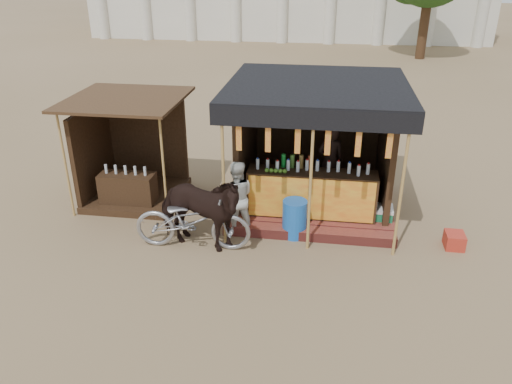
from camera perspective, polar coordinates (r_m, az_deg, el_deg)
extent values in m
plane|color=#846B4C|center=(8.48, -1.61, -11.38)|extent=(120.00, 120.00, 0.00)
cube|color=brown|center=(11.33, 6.42, -0.76)|extent=(3.40, 2.80, 0.22)
cube|color=brown|center=(9.96, 6.01, -4.71)|extent=(3.40, 0.35, 0.20)
cube|color=#382314|center=(10.22, 6.34, -0.14)|extent=(2.60, 0.55, 0.95)
cube|color=orange|center=(9.96, 6.26, -0.84)|extent=(2.50, 0.02, 0.88)
cube|color=#382314|center=(11.99, 7.01, 7.71)|extent=(3.00, 0.12, 2.50)
cube|color=#382314|center=(10.94, -1.14, 6.15)|extent=(0.12, 2.50, 2.50)
cube|color=#382314|center=(10.88, 14.71, 5.19)|extent=(0.12, 2.50, 2.50)
cube|color=black|center=(10.25, 7.09, 12.10)|extent=(3.60, 3.60, 0.06)
cube|color=black|center=(8.58, 6.61, 8.25)|extent=(3.60, 0.06, 0.36)
cylinder|color=tan|center=(9.21, -3.74, 1.65)|extent=(0.06, 0.06, 2.75)
cylinder|color=tan|center=(9.03, 6.25, 1.04)|extent=(0.06, 0.06, 2.75)
cylinder|color=tan|center=(9.13, 16.32, 0.40)|extent=(0.06, 0.06, 2.75)
cube|color=red|center=(8.85, -1.98, 6.43)|extent=(0.10, 0.02, 0.55)
cube|color=red|center=(8.78, 1.38, 6.27)|extent=(0.10, 0.02, 0.55)
cube|color=red|center=(8.73, 4.79, 6.09)|extent=(0.10, 0.02, 0.55)
cube|color=red|center=(8.72, 8.21, 5.88)|extent=(0.10, 0.02, 0.55)
cube|color=red|center=(8.74, 11.64, 5.66)|extent=(0.10, 0.02, 0.55)
cube|color=red|center=(8.78, 15.03, 5.41)|extent=(0.10, 0.02, 0.55)
imported|color=black|center=(11.05, 8.48, 3.56)|extent=(0.66, 0.52, 1.59)
cube|color=#382314|center=(11.85, -13.34, -0.29)|extent=(2.00, 2.00, 0.15)
cube|color=#382314|center=(12.30, -12.24, 5.71)|extent=(1.90, 0.10, 2.10)
cube|color=#382314|center=(11.86, -18.10, 4.26)|extent=(0.10, 1.90, 2.10)
cube|color=#472D19|center=(11.00, -14.71, 10.23)|extent=(2.40, 2.40, 0.06)
cylinder|color=tan|center=(11.00, -20.94, 2.89)|extent=(0.05, 0.05, 2.35)
cylinder|color=tan|center=(10.16, -10.49, 2.39)|extent=(0.05, 0.05, 2.35)
cube|color=#382314|center=(11.30, -14.38, 0.11)|extent=(1.20, 0.50, 0.80)
imported|color=black|center=(9.32, -6.58, -2.25)|extent=(1.98, 1.24, 1.55)
imported|color=#9C9DA4|center=(9.45, -7.26, -3.23)|extent=(2.23, 0.87, 1.15)
imported|color=silver|center=(9.84, -2.28, -0.64)|extent=(0.86, 0.75, 1.52)
cylinder|color=blue|center=(9.87, 4.43, -3.05)|extent=(0.52, 0.52, 0.77)
cube|color=#AE2B1D|center=(10.30, 21.72, -5.16)|extent=(0.35, 0.40, 0.30)
cube|color=#1B7A49|center=(10.54, 13.54, -2.91)|extent=(0.64, 0.45, 0.40)
cube|color=white|center=(10.44, 13.67, -1.80)|extent=(0.66, 0.47, 0.06)
cylinder|color=silver|center=(36.56, -17.23, 19.21)|extent=(0.70, 0.70, 3.60)
cylinder|color=silver|center=(35.42, -12.56, 19.53)|extent=(0.70, 0.70, 3.60)
cylinder|color=silver|center=(34.50, -7.59, 19.74)|extent=(0.70, 0.70, 3.60)
cylinder|color=silver|center=(33.82, -2.38, 19.82)|extent=(0.70, 0.70, 3.60)
cylinder|color=silver|center=(33.40, 3.00, 19.74)|extent=(0.70, 0.70, 3.60)
cylinder|color=silver|center=(33.24, 8.47, 19.49)|extent=(0.70, 0.70, 3.60)
cylinder|color=silver|center=(33.36, 13.92, 19.08)|extent=(0.70, 0.70, 3.60)
cylinder|color=silver|center=(33.74, 19.25, 18.51)|extent=(0.70, 0.70, 3.60)
cylinder|color=silver|center=(34.38, 24.39, 17.83)|extent=(0.70, 0.70, 3.60)
cylinder|color=#382314|center=(29.24, 18.72, 18.12)|extent=(0.50, 0.50, 4.00)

